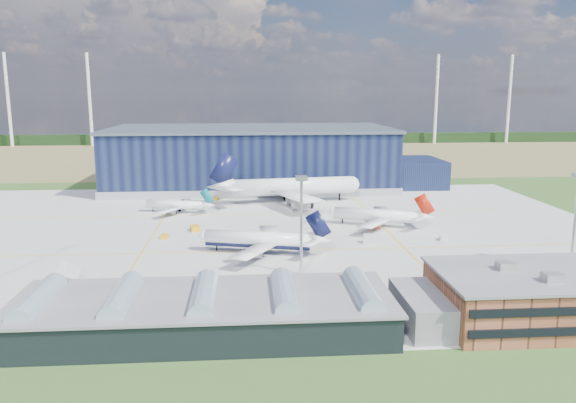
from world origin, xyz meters
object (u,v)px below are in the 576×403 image
Objects in this scene: airliner_navy at (258,231)px; gse_cart_a at (444,238)px; light_mast_center at (301,209)px; airstair at (69,275)px; gse_van_b at (314,220)px; car_b at (359,286)px; ops_building at (561,296)px; airliner_widebody at (293,178)px; gse_tug_a at (195,228)px; gse_van_c at (309,293)px; airliner_red at (376,209)px; hangar at (257,160)px; car_a at (263,288)px; gse_van_a at (374,239)px; gse_tug_b at (164,237)px; airliner_regional at (175,200)px; gse_tug_c at (216,199)px.

airliner_navy is 11.30× the size of gse_cart_a.
light_mast_center reaches higher than airstair.
gse_van_b is 1.40× the size of car_b.
airliner_widebody reaches higher than ops_building.
gse_van_c is at bearing -76.60° from gse_tug_a.
ops_building is at bearing 124.95° from airliner_red.
gse_cart_a is (50.62, -97.89, -10.93)m from hangar.
gse_tug_a is at bearing 122.84° from light_mast_center.
gse_van_c is at bearing 87.62° from airliner_red.
airstair is at bearing -150.23° from gse_cart_a.
gse_tug_a is at bearing 14.75° from car_a.
car_a is at bearing 151.18° from gse_van_a.
gse_tug_b reaches higher than car_a.
light_mast_center is 36.85m from gse_van_a.
airstair is at bearing 163.59° from ops_building.
gse_van_b is (45.24, 15.11, 0.51)m from gse_tug_b.
airliner_navy is 1.34× the size of airliner_regional.
gse_van_a is (50.80, -18.11, 0.41)m from gse_tug_a.
gse_van_a is 2.03× the size of gse_tug_c.
light_mast_center is 8.22× the size of gse_tug_c.
gse_tug_c is at bearing 85.81° from gse_tug_b.
light_mast_center is (-45.01, 30.00, 10.64)m from ops_building.
airstair reaches higher than gse_van_a.
airliner_red is 0.57× the size of airliner_widebody.
airliner_red reaches higher than airstair.
ops_building is 129.37m from airliner_regional.
car_b is (63.21, -8.66, -1.04)m from airstair.
light_mast_center is at bearing 4.11° from gse_van_c.
gse_van_b is (9.26, 49.93, -14.31)m from light_mast_center.
ops_building reaches higher than car_a.
gse_tug_a is (-20.76, -81.50, -10.79)m from hangar.
gse_cart_a is 41.20m from gse_van_b.
ops_building reaches higher than gse_van_b.
airliner_red is 45.98m from airliner_widebody.
gse_van_b is 53.75m from gse_tug_c.
ops_building is 87.64m from gse_van_b.
gse_tug_b is at bearing 31.35° from airliner_red.
light_mast_center is 6.66× the size of car_a.
gse_tug_b is (1.08, -35.18, -3.75)m from airliner_regional.
airliner_regional is 7.61× the size of car_b.
airliner_navy reaches higher than ops_building.
gse_tug_a reaches higher than gse_cart_a.
light_mast_center reaches higher than gse_van_b.
airstair is (-60.95, -51.46, 0.49)m from gse_van_b.
ops_building reaches higher than car_b.
airliner_navy is at bearing 115.64° from gse_van_a.
gse_van_b is 0.97× the size of airstair.
car_b is (2.26, -60.11, -0.55)m from gse_van_b.
gse_cart_a is at bearing 1.77° from gse_tug_b.
car_a is (-52.56, -37.32, -0.10)m from gse_cart_a.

